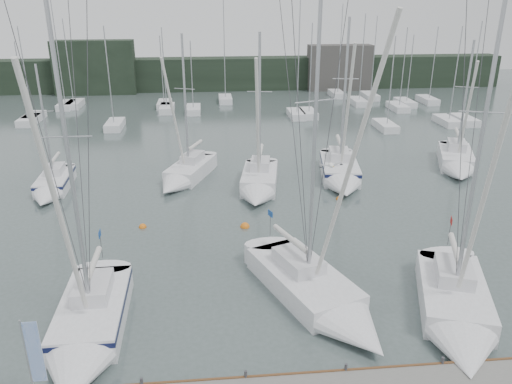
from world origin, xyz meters
The scene contains 18 objects.
ground centered at (0.00, 0.00, 0.00)m, with size 160.00×160.00×0.00m, color #455451.
far_treeline centered at (0.00, 62.00, 2.50)m, with size 90.00×4.00×5.00m, color black.
far_building_left centered at (-20.00, 60.00, 4.00)m, with size 12.00×3.00×8.00m, color black.
far_building_right centered at (18.00, 60.00, 3.50)m, with size 10.00×3.00×7.00m, color #413E3B.
mast_forest centered at (2.80, 44.47, 0.47)m, with size 58.42×24.26×14.34m.
sailboat_near_left centered at (-8.71, -0.97, 0.61)m, with size 3.08×9.26×15.35m.
sailboat_near_center centered at (2.26, 0.44, 0.56)m, with size 6.43×10.19×16.97m.
sailboat_near_right centered at (7.96, -1.36, 0.59)m, with size 5.82×9.52×16.52m.
sailboat_mid_a centered at (-15.30, 17.74, 0.54)m, with size 2.56×7.29×10.40m.
sailboat_mid_b centered at (-5.28, 19.21, 0.57)m, with size 5.26×8.45×12.40m.
sailboat_mid_c centered at (0.58, 16.22, 0.64)m, with size 3.94×8.28×12.71m.
sailboat_mid_d centered at (7.53, 17.94, 0.67)m, with size 4.26×9.37×13.74m.
sailboat_mid_e centered at (18.38, 19.91, 0.61)m, with size 5.61×8.97×11.76m.
buoy_a centered at (-0.93, 10.30, 0.00)m, with size 0.62×0.62×0.62m, color orange.
buoy_b centered at (6.50, 14.36, 0.00)m, with size 0.49×0.49×0.49m, color orange.
buoy_c centered at (-7.67, 10.91, 0.00)m, with size 0.50×0.50×0.50m, color orange.
dock_banner centered at (-9.46, -4.82, 2.62)m, with size 0.57×0.07×3.76m.
seagull centered at (1.55, -1.60, 8.21)m, with size 0.91×0.44×0.18m.
Camera 1 is at (-3.10, -19.46, 14.32)m, focal length 35.00 mm.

